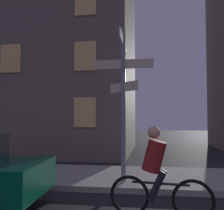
# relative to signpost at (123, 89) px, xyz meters

# --- Properties ---
(sidewalk_kerb) EXTENTS (40.00, 2.94, 0.14)m
(sidewalk_kerb) POSITION_rel_signpost_xyz_m (0.80, 0.79, -2.46)
(sidewalk_kerb) COLOR #9E9991
(sidewalk_kerb) RESTS_ON ground_plane
(signpost) EXTENTS (1.57, 1.68, 3.99)m
(signpost) POSITION_rel_signpost_xyz_m (0.00, 0.00, 0.00)
(signpost) COLOR gray
(signpost) RESTS_ON sidewalk_kerb
(cyclist) EXTENTS (1.81, 0.38, 1.61)m
(cyclist) POSITION_rel_signpost_xyz_m (0.81, -2.15, -1.78)
(cyclist) COLOR black
(cyclist) RESTS_ON ground_plane
(building_left_block) EXTENTS (12.96, 7.20, 16.75)m
(building_left_block) POSITION_rel_signpost_xyz_m (-6.78, 7.24, 5.84)
(building_left_block) COLOR #6B6056
(building_left_block) RESTS_ON ground_plane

